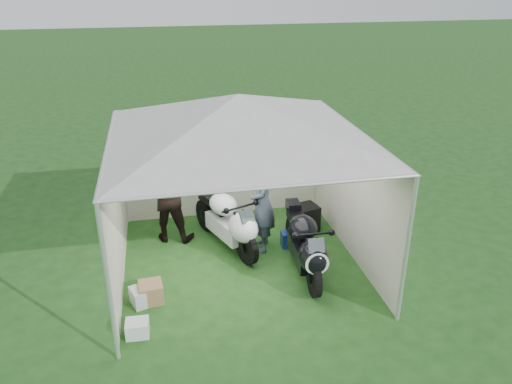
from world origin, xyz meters
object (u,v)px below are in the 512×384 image
canopy_tent (238,120)px  motorcycle_white (228,220)px  paddock_stand (292,239)px  crate_1 (151,292)px  crate_0 (145,295)px  person_dark_jacket (168,194)px  motorcycle_black (305,244)px  equipment_box (304,218)px  person_blue_jacket (263,203)px  crate_2 (137,328)px

canopy_tent → motorcycle_white: size_ratio=2.81×
paddock_stand → crate_1: (-2.58, -1.21, 0.01)m
paddock_stand → crate_0: paddock_stand is taller
person_dark_jacket → crate_0: 2.19m
motorcycle_black → canopy_tent: bearing=151.9°
equipment_box → motorcycle_black: bearing=-106.2°
equipment_box → paddock_stand: bearing=-125.8°
canopy_tent → paddock_stand: canopy_tent is taller
canopy_tent → person_blue_jacket: (0.48, 0.38, -1.65)m
person_blue_jacket → person_dark_jacket: bearing=-99.9°
person_dark_jacket → canopy_tent: bearing=154.0°
equipment_box → crate_1: equipment_box is taller
canopy_tent → paddock_stand: 2.66m
equipment_box → crate_2: size_ratio=1.63×
motorcycle_white → person_blue_jacket: 0.71m
person_dark_jacket → motorcycle_white: bearing=167.8°
crate_2 → motorcycle_black: bearing=20.7°
canopy_tent → paddock_stand: bearing=18.8°
person_blue_jacket → crate_1: 2.50m
person_blue_jacket → crate_2: 3.11m
person_blue_jacket → crate_2: bearing=-33.9°
person_blue_jacket → equipment_box: size_ratio=3.54×
paddock_stand → crate_0: bearing=-155.3°
person_dark_jacket → crate_1: (-0.40, -1.97, -0.77)m
crate_0 → crate_1: (0.09, 0.02, 0.02)m
equipment_box → crate_0: 3.54m
motorcycle_white → crate_1: size_ratio=5.65×
motorcycle_black → crate_1: (-2.55, -0.27, -0.41)m
canopy_tent → paddock_stand: size_ratio=14.61×
canopy_tent → motorcycle_black: 2.32m
motorcycle_black → crate_2: bearing=-156.9°
crate_0 → person_dark_jacket: bearing=76.3°
paddock_stand → crate_0: (-2.67, -1.23, -0.01)m
motorcycle_black → crate_0: 2.69m
crate_0 → canopy_tent: bearing=28.1°
crate_2 → person_dark_jacket: bearing=77.7°
crate_2 → crate_0: bearing=81.6°
equipment_box → crate_0: size_ratio=1.26×
paddock_stand → person_blue_jacket: 0.96m
motorcycle_white → crate_1: 2.02m
motorcycle_black → paddock_stand: 1.03m
crate_0 → crate_1: size_ratio=1.17×
motorcycle_white → person_dark_jacket: 1.24m
crate_2 → crate_1: bearing=75.4°
canopy_tent → paddock_stand: (1.04, 0.35, -2.43)m
canopy_tent → crate_0: size_ratio=13.61×
crate_1 → person_dark_jacket: bearing=78.6°
person_blue_jacket → crate_1: (-2.03, -1.23, -0.77)m
motorcycle_white → crate_2: motorcycle_white is taller
crate_1 → motorcycle_white: bearing=43.9°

